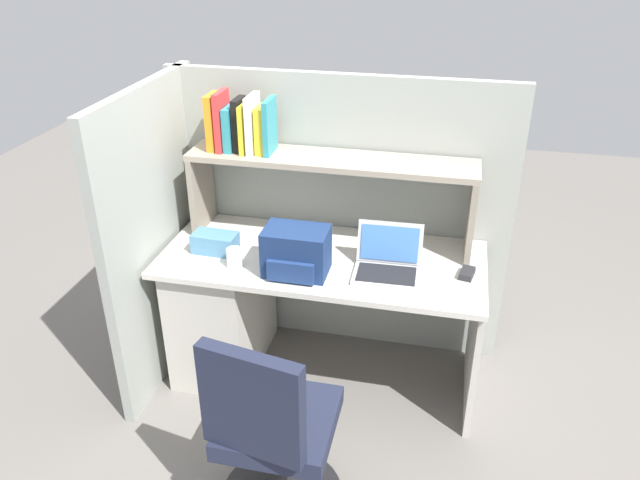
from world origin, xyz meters
The scene contains 12 objects.
ground_plane centered at (0.00, 0.00, 0.00)m, with size 8.00×8.00×0.00m, color slate.
desk centered at (-0.39, 0.00, 0.40)m, with size 1.60×0.70×0.73m.
cubicle_partition_rear centered at (0.00, 0.38, 0.78)m, with size 1.84×0.05×1.55m, color #939991.
cubicle_partition_left centered at (-0.85, -0.05, 0.78)m, with size 0.05×1.06×1.55m, color #939991.
overhead_hutch centered at (0.00, 0.20, 1.08)m, with size 1.44×0.28×0.45m.
reference_books_on_shelf centered at (-0.46, 0.20, 1.31)m, with size 0.32×0.18×0.30m.
laptop centered at (0.33, -0.08, 0.78)m, with size 0.32×0.27×0.22m.
backpack centered at (-0.09, -0.17, 0.84)m, with size 0.30×0.23×0.22m.
computer_mouse centered at (0.70, -0.03, 0.75)m, with size 0.06×0.10×0.03m, color #262628.
paper_cup centered at (-0.39, -0.18, 0.78)m, with size 0.08×0.08×0.09m, color white.
tissue_box centered at (-0.53, -0.06, 0.78)m, with size 0.22×0.12×0.10m, color teal.
office_chair centered at (0.01, -0.92, 0.39)m, with size 0.52×0.52×0.93m.
Camera 1 is at (0.58, -2.64, 2.25)m, focal length 35.08 mm.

